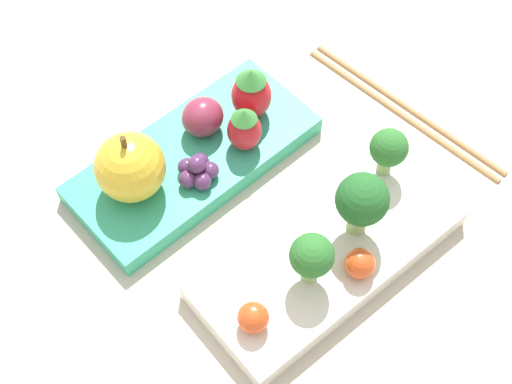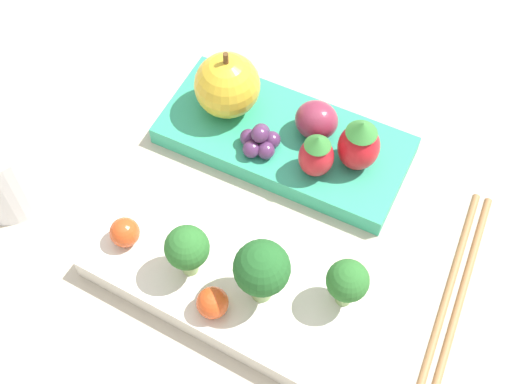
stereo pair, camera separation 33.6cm
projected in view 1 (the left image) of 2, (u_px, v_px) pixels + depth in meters
The scene contains 14 objects.
ground_plane at pixel (251, 216), 0.58m from camera, with size 4.00×4.00×0.00m, color #BCB29E.
bento_box_savoury at pixel (327, 254), 0.55m from camera, with size 0.22×0.11×0.02m.
bento_box_fruit at pixel (191, 161), 0.60m from camera, with size 0.21×0.10×0.02m.
broccoli_floret_0 at pixel (362, 201), 0.52m from camera, with size 0.04×0.04×0.06m.
broccoli_floret_1 at pixel (389, 149), 0.55m from camera, with size 0.03×0.03×0.05m.
broccoli_floret_2 at pixel (312, 257), 0.50m from camera, with size 0.03×0.03×0.05m.
cherry_tomato_0 at pixel (253, 318), 0.50m from camera, with size 0.02×0.02×0.02m.
cherry_tomato_1 at pixel (360, 263), 0.52m from camera, with size 0.02×0.02×0.02m.
apple at pixel (130, 167), 0.55m from camera, with size 0.06×0.06×0.07m.
strawberry_0 at pixel (251, 93), 0.59m from camera, with size 0.03×0.03×0.05m.
strawberry_1 at pixel (244, 129), 0.58m from camera, with size 0.03×0.03×0.04m.
plum at pixel (203, 117), 0.59m from camera, with size 0.04×0.03×0.03m.
grape_cluster at pixel (197, 171), 0.57m from camera, with size 0.03×0.03×0.03m.
chopsticks_pair at pixel (404, 109), 0.64m from camera, with size 0.02×0.21×0.01m.
Camera 1 is at (0.20, 0.22, 0.50)m, focal length 50.00 mm.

